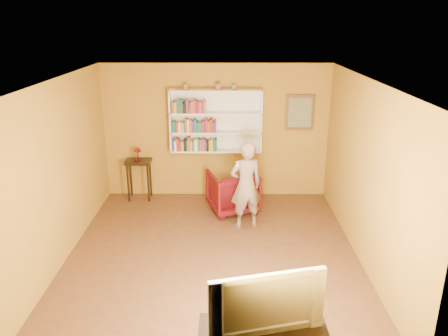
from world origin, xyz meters
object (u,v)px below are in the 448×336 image
at_px(bookshelf, 216,121).
at_px(ruby_lustre, 138,152).
at_px(person, 246,185).
at_px(console_table, 139,167).
at_px(television, 264,297).
at_px(armchair, 233,191).

xyz_separation_m(bookshelf, ruby_lustre, (-1.56, -0.16, -0.59)).
bearing_deg(person, ruby_lustre, -48.45).
distance_m(console_table, person, 2.45).
xyz_separation_m(bookshelf, person, (0.55, -1.41, -0.81)).
xyz_separation_m(console_table, television, (2.15, -4.50, 0.14)).
distance_m(console_table, armchair, 1.99).
height_order(console_table, person, person).
bearing_deg(ruby_lustre, armchair, -17.07).
distance_m(armchair, television, 3.95).
height_order(armchair, person, person).
bearing_deg(console_table, ruby_lustre, 128.66).
xyz_separation_m(console_table, armchair, (1.89, -0.58, -0.29)).
relative_size(person, television, 1.30).
bearing_deg(person, television, 73.04).
bearing_deg(armchair, console_table, -35.11).
distance_m(console_table, ruby_lustre, 0.32).
bearing_deg(television, console_table, 101.83).
height_order(bookshelf, television, bookshelf).
bearing_deg(person, console_table, -48.45).
bearing_deg(console_table, armchair, -17.07).
height_order(person, television, person).
relative_size(ruby_lustre, armchair, 0.29).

